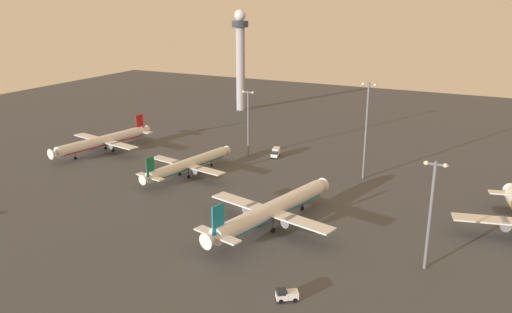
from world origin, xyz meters
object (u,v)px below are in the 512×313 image
at_px(airplane_far_stand, 271,210).
at_px(catering_truck, 276,152).
at_px(airplane_terminal_side, 188,164).
at_px(apron_light_west, 366,126).
at_px(apron_light_east, 248,119).
at_px(maintenance_van, 287,295).
at_px(apron_light_central, 431,208).
at_px(control_tower, 240,54).
at_px(airplane_near_gate, 104,141).

xyz_separation_m(airplane_far_stand, catering_truck, (-23.21, 53.78, -2.83)).
distance_m(airplane_terminal_side, catering_truck, 35.01).
bearing_deg(apron_light_west, apron_light_east, 173.09).
relative_size(airplane_far_stand, maintenance_van, 9.94).
bearing_deg(catering_truck, apron_light_west, 153.16).
xyz_separation_m(maintenance_van, apron_light_central, (21.06, 23.78, 12.34)).
height_order(airplane_terminal_side, maintenance_van, airplane_terminal_side).
height_order(apron_light_east, apron_light_central, apron_light_east).
distance_m(maintenance_van, apron_light_east, 92.91).
distance_m(control_tower, maintenance_van, 173.24).
height_order(airplane_near_gate, apron_light_west, apron_light_west).
relative_size(maintenance_van, apron_light_central, 0.19).
distance_m(catering_truck, maintenance_van, 90.55).
relative_size(airplane_terminal_side, apron_light_east, 1.61).
height_order(airplane_far_stand, apron_light_east, apron_light_east).
height_order(catering_truck, apron_light_central, apron_light_central).
relative_size(airplane_far_stand, airplane_near_gate, 1.07).
bearing_deg(control_tower, airplane_far_stand, -58.75).
xyz_separation_m(airplane_far_stand, apron_light_central, (37.20, -3.99, 9.11)).
height_order(catering_truck, maintenance_van, catering_truck).
bearing_deg(airplane_near_gate, catering_truck, -148.15).
distance_m(catering_truck, apron_light_central, 84.44).
bearing_deg(maintenance_van, airplane_near_gate, 24.97).
bearing_deg(maintenance_van, apron_light_west, -29.71).
bearing_deg(apron_light_central, catering_truck, 136.28).
bearing_deg(apron_light_east, airplane_near_gate, -158.81).
relative_size(airplane_near_gate, apron_light_central, 1.79).
bearing_deg(catering_truck, maintenance_van, 103.03).
bearing_deg(apron_light_central, airplane_near_gate, 163.50).
bearing_deg(airplane_far_stand, apron_light_east, 136.26).
height_order(airplane_terminal_side, apron_light_central, apron_light_central).
bearing_deg(apron_light_west, airplane_terminal_side, -156.19).
distance_m(airplane_near_gate, apron_light_west, 94.53).
xyz_separation_m(control_tower, airplane_far_stand, (72.13, -118.89, -23.43)).
bearing_deg(apron_light_west, airplane_far_stand, -103.32).
bearing_deg(airplane_near_gate, airplane_far_stand, 169.97).
height_order(control_tower, airplane_far_stand, control_tower).
bearing_deg(airplane_far_stand, catering_truck, 126.92).
relative_size(maintenance_van, apron_light_west, 0.15).
bearing_deg(apron_light_east, airplane_terminal_side, -104.97).
xyz_separation_m(airplane_terminal_side, airplane_near_gate, (-42.14, 8.30, 0.42)).
xyz_separation_m(airplane_terminal_side, apron_light_west, (50.46, 22.26, 13.24)).
distance_m(airplane_far_stand, apron_light_west, 48.15).
height_order(airplane_near_gate, apron_light_east, apron_light_east).
height_order(control_tower, catering_truck, control_tower).
height_order(airplane_near_gate, apron_light_central, apron_light_central).
xyz_separation_m(airplane_near_gate, apron_light_west, (92.61, 13.96, 12.82)).
bearing_deg(apron_light_central, control_tower, 131.66).
bearing_deg(apron_light_west, catering_truck, 165.89).
xyz_separation_m(apron_light_east, apron_light_central, (69.60, -54.46, -0.05)).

